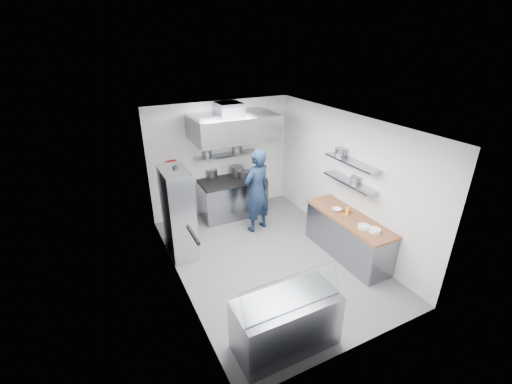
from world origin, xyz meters
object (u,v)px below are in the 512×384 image
chef (257,191)px  wire_rack (178,213)px  display_case (286,323)px  gas_range (233,198)px

chef → wire_rack: chef is taller
display_case → gas_range: bearing=77.2°
chef → gas_range: bearing=-93.9°
wire_rack → display_case: size_ratio=1.23×
gas_range → chef: bearing=-77.0°
gas_range → wire_rack: size_ratio=0.86×
gas_range → chef: (0.21, -0.92, 0.53)m
wire_rack → display_case: bearing=-77.1°
display_case → chef: bearing=70.1°
gas_range → wire_rack: (-1.63, -1.07, 0.48)m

